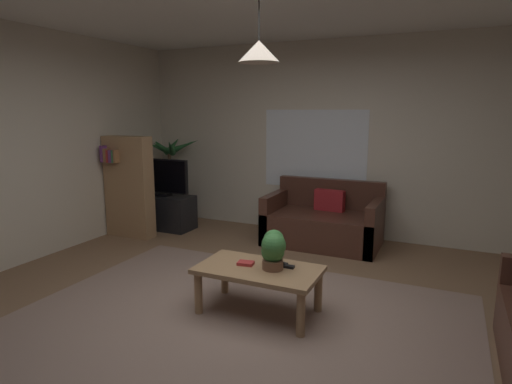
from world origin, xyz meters
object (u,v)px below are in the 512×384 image
Objects in this scene: remote_on_table_0 at (285,266)px; remote_on_table_1 at (281,266)px; potted_plant_on_table at (273,248)px; pendant_lamp at (259,51)px; couch_under_window at (323,223)px; tv_stand at (164,212)px; coffee_table at (259,275)px; tv at (162,177)px; bookshelf_corner at (129,186)px; potted_palm_corner at (171,178)px; book_on_table_0 at (246,263)px.

remote_on_table_0 and remote_on_table_1 have the same top height.
potted_plant_on_table is 0.58× the size of pendant_lamp.
tv_stand is at bearing -173.86° from couch_under_window.
remote_on_table_0 reaches higher than coffee_table.
tv is at bearing -90.00° from tv_stand.
potted_plant_on_table is 3.04m from bookshelf_corner.
couch_under_window is 1.39× the size of coffee_table.
potted_plant_on_table is at bearing -40.46° from potted_palm_corner.
remote_on_table_0 is at bearing 14.28° from book_on_table_0.
couch_under_window is 2.60m from potted_palm_corner.
pendant_lamp is at bearing -27.82° from bookshelf_corner.
tv reaches higher than potted_plant_on_table.
potted_plant_on_table is at bearing 12.99° from coffee_table.
remote_on_table_0 is (0.24, -2.06, 0.15)m from couch_under_window.
remote_on_table_0 is 0.12× the size of potted_palm_corner.
remote_on_table_1 reaches higher than coffee_table.
bookshelf_corner is at bearing 152.18° from pendant_lamp.
book_on_table_0 is 2.83m from bookshelf_corner.
couch_under_window is 2.16m from potted_plant_on_table.
potted_palm_corner is (-2.47, 2.34, 0.25)m from book_on_table_0.
remote_on_table_1 is at bearing -35.09° from tv_stand.
book_on_table_0 is 0.31m from potted_plant_on_table.
pendant_lamp is (0.00, 0.00, 1.85)m from coffee_table.
remote_on_table_1 is 0.28× the size of pendant_lamp.
pendant_lamp is at bearing -89.05° from couch_under_window.
potted_plant_on_table is 0.38× the size of tv.
couch_under_window is 9.14× the size of remote_on_table_1.
pendant_lamp reaches higher than book_on_table_0.
coffee_table is (0.04, -2.16, 0.07)m from couch_under_window.
tv is 3.37m from pendant_lamp.
potted_plant_on_table is at bearing -26.26° from bookshelf_corner.
potted_palm_corner is (-2.57, 0.19, 0.40)m from couch_under_window.
book_on_table_0 is (-0.10, -2.14, 0.15)m from couch_under_window.
book_on_table_0 is at bearing -28.80° from bookshelf_corner.
potted_plant_on_table is at bearing -36.40° from tv_stand.
potted_plant_on_table is at bearing -85.73° from couch_under_window.
couch_under_window is at bearing 94.27° from potted_plant_on_table.
bookshelf_corner is (-0.00, -0.98, 0.03)m from potted_palm_corner.
pendant_lamp is (-0.17, -0.08, 1.77)m from remote_on_table_1.
remote_on_table_1 is 3.17m from tv_stand.
potted_plant_on_table reaches higher than book_on_table_0.
tv_stand is at bearing 143.60° from potted_plant_on_table.
coffee_table is 6.58× the size of remote_on_table_0.
remote_on_table_1 is at bearing -39.30° from potted_palm_corner.
tv is at bearing 142.13° from coffee_table.
coffee_table is 0.28m from potted_plant_on_table.
coffee_table is 0.75× the size of bookshelf_corner.
tv_stand is (-2.54, 1.87, -0.35)m from potted_plant_on_table.
couch_under_window is at bearing 6.66° from tv.
tv_stand is 0.73m from bookshelf_corner.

